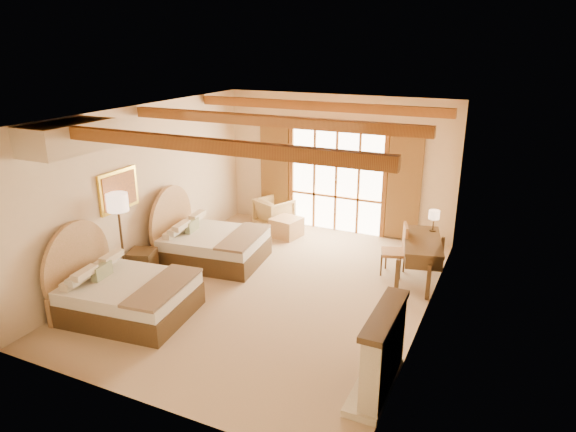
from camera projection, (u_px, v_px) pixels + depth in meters
The scene contains 19 objects.
floor at pixel (271, 288), 9.47m from camera, with size 7.00×7.00×0.00m, color tan.
wall_back at pixel (338, 164), 11.95m from camera, with size 5.50×5.50×0.00m, color beige.
wall_left at pixel (145, 188), 10.05m from camera, with size 7.00×7.00×0.00m, color beige.
wall_right at pixel (430, 229), 7.86m from camera, with size 7.00×7.00×0.00m, color beige.
ceiling at pixel (269, 113), 8.43m from camera, with size 7.00×7.00×0.00m, color #B37231.
ceiling_beams at pixel (269, 121), 8.47m from camera, with size 5.39×4.60×0.18m, color #986021, non-canonical shape.
french_doors at pixel (336, 179), 12.02m from camera, with size 3.95×0.08×2.60m.
fireplace at pixel (381, 356), 6.56m from camera, with size 0.46×1.40×1.16m.
painting at pixel (119, 190), 9.34m from camera, with size 0.06×0.95×0.75m.
canopy_valance at pixel (68, 137), 7.75m from camera, with size 0.70×1.40×0.45m, color beige.
bed_near at pixel (121, 291), 8.51m from camera, with size 2.19×1.75×1.33m.
bed_far at pixel (207, 242), 10.59m from camera, with size 2.18×1.74×1.33m.
nightstand at pixel (142, 265), 9.79m from camera, with size 0.47×0.47×0.57m, color #4E381E.
floor_lamp at pixel (118, 208), 9.09m from camera, with size 0.38×0.38×1.79m.
armchair at pixel (274, 212), 12.51m from camera, with size 0.76×0.79×0.71m, color tan.
ottoman at pixel (286, 227), 11.92m from camera, with size 0.61×0.61×0.44m, color tan.
desk at pixel (421, 259), 9.65m from camera, with size 1.01×1.66×0.84m.
desk_chair at pixel (394, 259), 9.95m from camera, with size 0.58×0.57×1.03m.
desk_lamp at pixel (434, 216), 9.85m from camera, with size 0.21×0.21×0.42m.
Camera 1 is at (3.88, -7.60, 4.34)m, focal length 32.00 mm.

